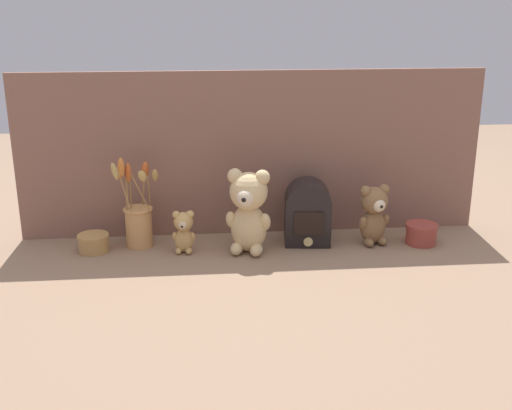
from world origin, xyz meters
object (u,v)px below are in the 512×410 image
at_px(teddy_bear_medium, 374,213).
at_px(vintage_radio, 308,212).
at_px(flower_vase, 138,218).
at_px(decorative_tin_short, 93,243).
at_px(teddy_bear_small, 184,231).
at_px(decorative_tin_tall, 421,233).
at_px(teddy_bear_large, 248,210).

height_order(teddy_bear_medium, vintage_radio, vintage_radio).
distance_m(flower_vase, vintage_radio, 0.57).
distance_m(teddy_bear_medium, vintage_radio, 0.22).
xyz_separation_m(teddy_bear_medium, flower_vase, (-0.78, 0.05, -0.01)).
bearing_deg(flower_vase, decorative_tin_short, -167.27).
bearing_deg(teddy_bear_small, flower_vase, 155.93).
relative_size(teddy_bear_medium, vintage_radio, 0.94).
height_order(flower_vase, decorative_tin_tall, flower_vase).
bearing_deg(vintage_radio, decorative_tin_short, -178.95).
relative_size(flower_vase, decorative_tin_tall, 2.85).
distance_m(teddy_bear_small, decorative_tin_tall, 0.80).
distance_m(vintage_radio, decorative_tin_short, 0.71).
height_order(teddy_bear_small, decorative_tin_short, teddy_bear_small).
bearing_deg(vintage_radio, decorative_tin_tall, -5.79).
distance_m(teddy_bear_large, decorative_tin_short, 0.52).
height_order(teddy_bear_medium, teddy_bear_small, teddy_bear_medium).
relative_size(teddy_bear_medium, flower_vase, 0.67).
relative_size(teddy_bear_large, flower_vase, 0.90).
bearing_deg(vintage_radio, teddy_bear_small, -173.45).
height_order(teddy_bear_medium, decorative_tin_short, teddy_bear_medium).
distance_m(teddy_bear_medium, flower_vase, 0.79).
bearing_deg(teddy_bear_large, teddy_bear_small, 176.47).
distance_m(flower_vase, decorative_tin_short, 0.16).
bearing_deg(decorative_tin_tall, teddy_bear_small, -179.37).
relative_size(flower_vase, decorative_tin_short, 3.03).
bearing_deg(vintage_radio, teddy_bear_medium, -7.26).
relative_size(decorative_tin_tall, decorative_tin_short, 1.06).
bearing_deg(teddy_bear_large, decorative_tin_short, 174.63).
xyz_separation_m(teddy_bear_large, vintage_radio, (0.20, 0.06, -0.04)).
bearing_deg(decorative_tin_tall, teddy_bear_large, -177.88).
bearing_deg(flower_vase, teddy_bear_medium, -3.49).
xyz_separation_m(teddy_bear_medium, vintage_radio, (-0.22, 0.03, 0.00)).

